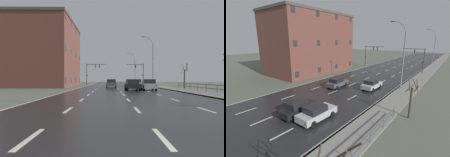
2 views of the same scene
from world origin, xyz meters
The scene contains 13 objects.
ground_plane centered at (0.00, 48.00, -0.06)m, with size 160.00×160.00×0.12m.
road_asphalt_strip centered at (0.00, 59.99, 0.01)m, with size 14.00×120.00×0.03m.
sidewalk_right centered at (8.43, 60.00, 0.06)m, with size 3.00×120.00×0.12m.
street_lamp_midground centered at (7.44, 42.02, 5.13)m, with size 2.47×0.24×10.48m.
street_lamp_distant centered at (7.41, 74.56, 5.29)m, with size 2.80×0.24×10.88m.
traffic_signal_right centered at (7.04, 57.24, 3.85)m, with size 4.81×0.36×5.87m.
traffic_signal_left centered at (-6.50, 58.97, 4.17)m, with size 5.62×0.36×6.02m.
car_far_right centered at (3.87, 39.47, 0.80)m, with size 1.91×4.14×1.57m.
car_far_left centered at (4.04, 27.11, 0.80)m, with size 1.88×4.12×1.57m.
car_distant centered at (1.73, 26.72, 0.80)m, with size 1.94×4.16×1.57m.
car_mid_centre centered at (-1.12, 36.90, 0.80)m, with size 1.90×4.13×1.57m.
brick_building centered at (-14.64, 43.73, 6.89)m, with size 11.37×20.38×13.76m.
bare_tree_mid centered at (11.14, 33.11, 1.95)m, with size 1.18×1.23×4.26m.
Camera 2 is at (14.32, 17.38, 7.75)m, focal length 25.00 mm.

